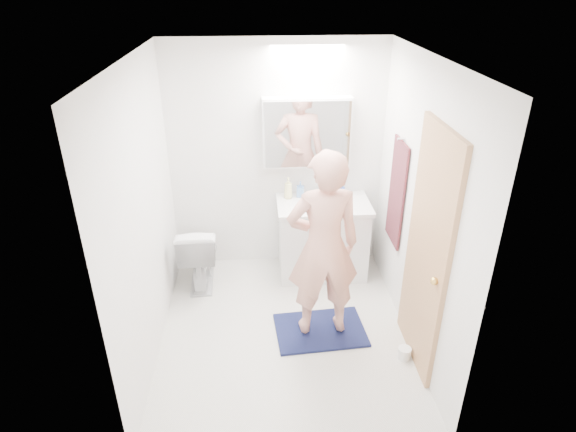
{
  "coord_description": "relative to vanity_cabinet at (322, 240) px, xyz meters",
  "views": [
    {
      "loc": [
        -0.2,
        -3.43,
        2.93
      ],
      "look_at": [
        0.05,
        0.25,
        1.05
      ],
      "focal_mm": 30.04,
      "sensor_mm": 36.0,
      "label": 1
    }
  ],
  "objects": [
    {
      "name": "towel_hook",
      "position": [
        0.6,
        -0.41,
        1.23
      ],
      "size": [
        0.07,
        0.02,
        0.02
      ],
      "primitive_type": "cylinder",
      "rotation": [
        0.0,
        1.57,
        0.0
      ],
      "color": "silver",
      "rests_on": "wall_right"
    },
    {
      "name": "door",
      "position": [
        0.62,
        -1.31,
        0.61
      ],
      "size": [
        0.04,
        0.8,
        2.0
      ],
      "primitive_type": "cube",
      "color": "#AC7E56",
      "rests_on": "wall_right"
    },
    {
      "name": "soap_bottle_a",
      "position": [
        -0.35,
        0.15,
        0.54
      ],
      "size": [
        0.09,
        0.09,
        0.23
      ],
      "primitive_type": "imported",
      "rotation": [
        0.0,
        0.0,
        -0.01
      ],
      "color": "beige",
      "rests_on": "countertop"
    },
    {
      "name": "wall_left",
      "position": [
        -1.56,
        -0.96,
        0.81
      ],
      "size": [
        0.0,
        2.5,
        2.5
      ],
      "primitive_type": "plane",
      "rotation": [
        1.57,
        0.0,
        1.57
      ],
      "color": "white",
      "rests_on": "floor"
    },
    {
      "name": "toilet",
      "position": [
        -1.29,
        -0.11,
        -0.04
      ],
      "size": [
        0.41,
        0.7,
        0.7
      ],
      "primitive_type": "imported",
      "rotation": [
        0.0,
        0.0,
        3.18
      ],
      "color": "white",
      "rests_on": "floor"
    },
    {
      "name": "countertop",
      "position": [
        0.0,
        -0.0,
        0.41
      ],
      "size": [
        0.95,
        0.58,
        0.04
      ],
      "primitive_type": "cube",
      "color": "white",
      "rests_on": "vanity_cabinet"
    },
    {
      "name": "towel",
      "position": [
        0.61,
        -0.41,
        0.71
      ],
      "size": [
        0.02,
        0.42,
        1.0
      ],
      "primitive_type": "cube",
      "color": "#101932",
      "rests_on": "wall_right"
    },
    {
      "name": "faucet",
      "position": [
        0.0,
        0.22,
        0.51
      ],
      "size": [
        0.02,
        0.02,
        0.16
      ],
      "primitive_type": "cylinder",
      "color": "silver",
      "rests_on": "countertop"
    },
    {
      "name": "door_knob",
      "position": [
        0.58,
        -1.61,
        0.56
      ],
      "size": [
        0.06,
        0.06,
        0.06
      ],
      "primitive_type": "sphere",
      "color": "gold",
      "rests_on": "door"
    },
    {
      "name": "floor",
      "position": [
        -0.46,
        -0.96,
        -0.39
      ],
      "size": [
        2.5,
        2.5,
        0.0
      ],
      "primitive_type": "plane",
      "color": "silver",
      "rests_on": "ground"
    },
    {
      "name": "toilet_paper_roll",
      "position": [
        0.53,
        -1.37,
        -0.34
      ],
      "size": [
        0.11,
        0.11,
        0.1
      ],
      "primitive_type": "cylinder",
      "color": "white",
      "rests_on": "floor"
    },
    {
      "name": "toothbrush_cup",
      "position": [
        0.19,
        0.16,
        0.48
      ],
      "size": [
        0.13,
        0.13,
        0.1
      ],
      "primitive_type": "imported",
      "rotation": [
        0.0,
        0.0,
        -0.28
      ],
      "color": "#456FCF",
      "rests_on": "countertop"
    },
    {
      "name": "wall_back",
      "position": [
        -0.46,
        0.29,
        0.81
      ],
      "size": [
        2.5,
        0.0,
        2.5
      ],
      "primitive_type": "plane",
      "rotation": [
        1.57,
        0.0,
        0.0
      ],
      "color": "white",
      "rests_on": "floor"
    },
    {
      "name": "soap_bottle_b",
      "position": [
        -0.22,
        0.18,
        0.51
      ],
      "size": [
        0.08,
        0.08,
        0.17
      ],
      "primitive_type": "imported",
      "rotation": [
        0.0,
        0.0,
        -0.1
      ],
      "color": "#5D8CC9",
      "rests_on": "countertop"
    },
    {
      "name": "wall_front",
      "position": [
        -0.46,
        -2.21,
        0.81
      ],
      "size": [
        2.5,
        0.0,
        2.5
      ],
      "primitive_type": "plane",
      "rotation": [
        -1.57,
        0.0,
        0.0
      ],
      "color": "white",
      "rests_on": "floor"
    },
    {
      "name": "medicine_cabinet",
      "position": [
        -0.16,
        0.21,
        1.11
      ],
      "size": [
        0.88,
        0.14,
        0.7
      ],
      "primitive_type": "cube",
      "color": "white",
      "rests_on": "wall_back"
    },
    {
      "name": "sink_basin",
      "position": [
        0.0,
        0.03,
        0.45
      ],
      "size": [
        0.36,
        0.36,
        0.03
      ],
      "primitive_type": "cylinder",
      "color": "white",
      "rests_on": "countertop"
    },
    {
      "name": "ceiling",
      "position": [
        -0.46,
        -0.96,
        2.01
      ],
      "size": [
        2.5,
        2.5,
        0.0
      ],
      "primitive_type": "plane",
      "rotation": [
        3.14,
        0.0,
        0.0
      ],
      "color": "white",
      "rests_on": "floor"
    },
    {
      "name": "person",
      "position": [
        -0.14,
        -0.99,
        0.51
      ],
      "size": [
        0.65,
        0.45,
        1.69
      ],
      "primitive_type": "imported",
      "rotation": [
        0.0,
        0.0,
        3.22
      ],
      "color": "tan",
      "rests_on": "bath_rug"
    },
    {
      "name": "vanity_cabinet",
      "position": [
        0.0,
        0.0,
        0.0
      ],
      "size": [
        0.9,
        0.55,
        0.78
      ],
      "primitive_type": "cube",
      "color": "white",
      "rests_on": "floor"
    },
    {
      "name": "mirror_panel",
      "position": [
        -0.16,
        0.13,
        1.11
      ],
      "size": [
        0.84,
        0.01,
        0.66
      ],
      "primitive_type": "cube",
      "color": "silver",
      "rests_on": "medicine_cabinet"
    },
    {
      "name": "bath_rug",
      "position": [
        -0.14,
        -0.99,
        -0.38
      ],
      "size": [
        0.84,
        0.61,
        0.02
      ],
      "primitive_type": "cube",
      "rotation": [
        0.0,
        0.0,
        0.08
      ],
      "color": "#13173E",
      "rests_on": "floor"
    },
    {
      "name": "wall_right",
      "position": [
        0.64,
        -0.96,
        0.81
      ],
      "size": [
        0.0,
        2.5,
        2.5
      ],
      "primitive_type": "plane",
      "rotation": [
        1.57,
        0.0,
        -1.57
      ],
      "color": "white",
      "rests_on": "floor"
    }
  ]
}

